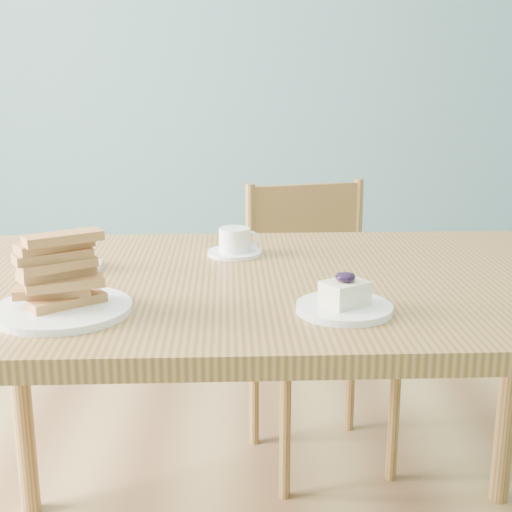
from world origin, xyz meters
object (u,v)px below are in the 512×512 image
at_px(dining_table, 279,313).
at_px(coffee_cup, 235,243).
at_px(dining_chair, 318,324).
at_px(cheesecake_plate_far, 63,262).
at_px(biscotti_plate, 61,286).
at_px(cheesecake_plate_near, 344,302).

xyz_separation_m(dining_table, coffee_cup, (-0.09, 0.19, 0.11)).
height_order(dining_chair, cheesecake_plate_far, dining_chair).
relative_size(dining_chair, biscotti_plate, 3.51).
bearing_deg(cheesecake_plate_far, dining_table, -8.85).
distance_m(cheesecake_plate_near, coffee_cup, 0.46).
bearing_deg(coffee_cup, dining_chair, 55.95).
relative_size(dining_table, dining_chair, 1.70).
bearing_deg(coffee_cup, dining_table, -68.61).
height_order(cheesecake_plate_near, cheesecake_plate_far, cheesecake_plate_near).
xyz_separation_m(dining_table, dining_chair, (0.16, 0.63, -0.26)).
distance_m(coffee_cup, biscotti_plate, 0.51).
xyz_separation_m(dining_chair, coffee_cup, (-0.25, -0.44, 0.37)).
distance_m(dining_chair, coffee_cup, 0.62).
height_order(dining_table, biscotti_plate, biscotti_plate).
height_order(cheesecake_plate_near, biscotti_plate, biscotti_plate).
relative_size(cheesecake_plate_near, cheesecake_plate_far, 1.05).
bearing_deg(biscotti_plate, dining_table, 27.83).
bearing_deg(coffee_cup, biscotti_plate, -131.57).
bearing_deg(dining_chair, cheesecake_plate_far, -153.04).
bearing_deg(cheesecake_plate_far, cheesecake_plate_near, -26.70).
height_order(dining_chair, coffee_cup, dining_chair).
bearing_deg(biscotti_plate, dining_chair, 56.60).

